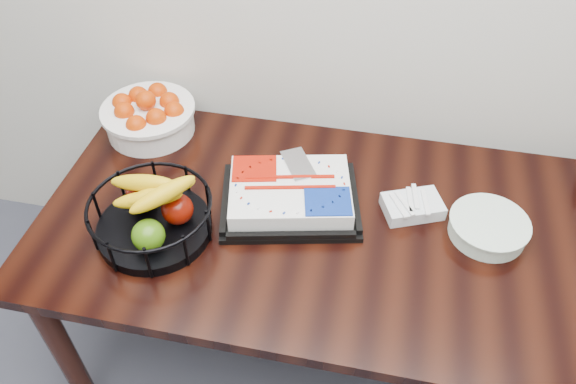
% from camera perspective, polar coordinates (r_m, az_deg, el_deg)
% --- Properties ---
extents(table, '(1.80, 0.90, 0.75)m').
position_cam_1_polar(table, '(1.74, 5.21, -5.19)').
color(table, black).
rests_on(table, ground).
extents(cake_tray, '(0.47, 0.41, 0.09)m').
position_cam_1_polar(cake_tray, '(1.70, 0.22, -0.28)').
color(cake_tray, black).
rests_on(cake_tray, table).
extents(tangerine_bowl, '(0.32, 0.32, 0.20)m').
position_cam_1_polar(tangerine_bowl, '(1.99, -14.05, 8.06)').
color(tangerine_bowl, white).
rests_on(tangerine_bowl, table).
extents(fruit_basket, '(0.35, 0.35, 0.19)m').
position_cam_1_polar(fruit_basket, '(1.63, -13.72, -2.18)').
color(fruit_basket, black).
rests_on(fruit_basket, table).
extents(plate_stack, '(0.23, 0.23, 0.06)m').
position_cam_1_polar(plate_stack, '(1.72, 19.66, -3.42)').
color(plate_stack, white).
rests_on(plate_stack, table).
extents(fork_bag, '(0.20, 0.17, 0.05)m').
position_cam_1_polar(fork_bag, '(1.72, 12.54, -1.36)').
color(fork_bag, silver).
rests_on(fork_bag, table).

